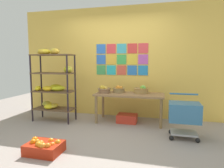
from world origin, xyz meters
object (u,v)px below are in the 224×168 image
object	(u,v)px
produce_crate_under_table	(127,118)
orange_crate_foreground	(44,147)
banana_shelf_unit	(53,81)
fruit_basket_right	(104,90)
fruit_basket_left	(142,90)
shopping_cart	(184,114)
display_table	(129,97)
fruit_basket_back_right	(119,89)

from	to	relation	value
produce_crate_under_table	orange_crate_foreground	world-z (taller)	orange_crate_foreground
banana_shelf_unit	fruit_basket_right	xyz separation A→B (m)	(1.14, 0.23, -0.20)
fruit_basket_left	orange_crate_foreground	xyz separation A→B (m)	(-1.21, -1.94, -0.63)
shopping_cart	orange_crate_foreground	bearing A→B (deg)	-150.91
display_table	fruit_basket_right	xyz separation A→B (m)	(-0.58, -0.04, 0.16)
fruit_basket_left	fruit_basket_back_right	size ratio (longest dim) A/B	1.16
banana_shelf_unit	produce_crate_under_table	world-z (taller)	banana_shelf_unit
fruit_basket_back_right	shopping_cart	world-z (taller)	fruit_basket_back_right
fruit_basket_back_right	orange_crate_foreground	bearing A→B (deg)	-109.88
fruit_basket_left	fruit_basket_right	xyz separation A→B (m)	(-0.83, -0.15, 0.00)
banana_shelf_unit	display_table	size ratio (longest dim) A/B	1.10
fruit_basket_left	banana_shelf_unit	bearing A→B (deg)	-169.06
fruit_basket_back_right	fruit_basket_right	bearing A→B (deg)	-158.07
display_table	fruit_basket_back_right	size ratio (longest dim) A/B	5.31
fruit_basket_back_right	banana_shelf_unit	bearing A→B (deg)	-166.05
banana_shelf_unit	fruit_basket_left	size ratio (longest dim) A/B	5.04
fruit_basket_right	shopping_cart	distance (m)	1.81
banana_shelf_unit	orange_crate_foreground	xyz separation A→B (m)	(0.76, -1.56, -0.83)
banana_shelf_unit	shopping_cart	size ratio (longest dim) A/B	2.15
fruit_basket_right	orange_crate_foreground	xyz separation A→B (m)	(-0.38, -1.80, -0.63)
banana_shelf_unit	shopping_cart	distance (m)	2.87
display_table	fruit_basket_right	world-z (taller)	fruit_basket_right
display_table	produce_crate_under_table	size ratio (longest dim) A/B	3.45
fruit_basket_left	shopping_cart	world-z (taller)	fruit_basket_left
shopping_cart	fruit_basket_left	bearing A→B (deg)	136.16
fruit_basket_left	produce_crate_under_table	bearing A→B (deg)	-155.69
fruit_basket_left	produce_crate_under_table	xyz separation A→B (m)	(-0.30, -0.13, -0.63)
display_table	orange_crate_foreground	xyz separation A→B (m)	(-0.96, -1.84, -0.47)
display_table	fruit_basket_left	world-z (taller)	fruit_basket_left
display_table	fruit_basket_right	size ratio (longest dim) A/B	5.12
banana_shelf_unit	produce_crate_under_table	xyz separation A→B (m)	(1.67, 0.25, -0.83)
fruit_basket_back_right	orange_crate_foreground	world-z (taller)	fruit_basket_back_right
fruit_basket_right	banana_shelf_unit	bearing A→B (deg)	-168.37
fruit_basket_back_right	fruit_basket_left	bearing A→B (deg)	2.18
banana_shelf_unit	fruit_basket_back_right	size ratio (longest dim) A/B	5.85
fruit_basket_right	shopping_cart	world-z (taller)	fruit_basket_right
produce_crate_under_table	fruit_basket_right	bearing A→B (deg)	-178.75
orange_crate_foreground	shopping_cart	bearing A→B (deg)	29.23
banana_shelf_unit	fruit_basket_back_right	distance (m)	1.51
fruit_basket_left	orange_crate_foreground	world-z (taller)	fruit_basket_left
banana_shelf_unit	fruit_basket_right	distance (m)	1.18
orange_crate_foreground	fruit_basket_left	bearing A→B (deg)	58.05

